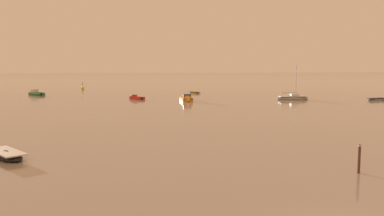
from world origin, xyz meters
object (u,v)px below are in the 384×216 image
(mooring_post_right, at_px, (359,160))
(motorboat_moored_2, at_px, (135,98))
(rowboat_moored_0, at_px, (6,155))
(motorboat_moored_3, at_px, (187,100))
(rowboat_moored_1, at_px, (195,93))
(rowboat_moored_2, at_px, (376,99))
(motorboat_moored_1, at_px, (35,94))
(channel_buoy, at_px, (83,88))
(sailboat_moored_0, at_px, (293,98))

(mooring_post_right, bearing_deg, motorboat_moored_2, 101.20)
(rowboat_moored_0, distance_m, motorboat_moored_3, 50.16)
(rowboat_moored_1, relative_size, motorboat_moored_2, 0.78)
(rowboat_moored_2, bearing_deg, rowboat_moored_1, -49.40)
(motorboat_moored_1, relative_size, motorboat_moored_3, 0.96)
(motorboat_moored_1, bearing_deg, rowboat_moored_2, -148.81)
(motorboat_moored_1, bearing_deg, channel_buoy, -59.95)
(mooring_post_right, bearing_deg, motorboat_moored_1, 114.57)
(sailboat_moored_0, xyz_separation_m, motorboat_moored_3, (-21.97, 0.24, -0.00))
(sailboat_moored_0, bearing_deg, channel_buoy, 138.71)
(rowboat_moored_0, bearing_deg, rowboat_moored_1, 123.54)
(mooring_post_right, bearing_deg, motorboat_moored_3, 92.49)
(rowboat_moored_0, xyz_separation_m, channel_buoy, (-2.80, 90.12, 0.26))
(motorboat_moored_3, distance_m, channel_buoy, 50.61)
(motorboat_moored_3, relative_size, channel_buoy, 2.45)
(rowboat_moored_1, bearing_deg, motorboat_moored_1, -129.56)
(sailboat_moored_0, xyz_separation_m, motorboat_moored_2, (-31.69, 7.17, -0.12))
(rowboat_moored_1, distance_m, mooring_post_right, 75.85)
(rowboat_moored_2, xyz_separation_m, motorboat_moored_3, (-37.76, 4.74, 0.14))
(motorboat_moored_1, relative_size, channel_buoy, 2.36)
(motorboat_moored_3, relative_size, mooring_post_right, 2.74)
(motorboat_moored_2, bearing_deg, rowboat_moored_1, -76.17)
(rowboat_moored_0, xyz_separation_m, motorboat_moored_1, (-11.78, 68.54, 0.11))
(rowboat_moored_1, relative_size, motorboat_moored_3, 0.61)
(channel_buoy, bearing_deg, motorboat_moored_3, -61.83)
(rowboat_moored_1, relative_size, channel_buoy, 1.50)
(sailboat_moored_0, bearing_deg, rowboat_moored_2, -12.85)
(motorboat_moored_3, bearing_deg, channel_buoy, -152.10)
(motorboat_moored_3, distance_m, mooring_post_right, 54.05)
(sailboat_moored_0, height_order, motorboat_moored_3, sailboat_moored_0)
(rowboat_moored_2, xyz_separation_m, mooring_post_right, (-35.42, -49.25, 0.70))
(rowboat_moored_2, relative_size, motorboat_moored_3, 0.77)
(channel_buoy, bearing_deg, rowboat_moored_1, -37.80)
(motorboat_moored_1, distance_m, channel_buoy, 23.38)
(motorboat_moored_1, xyz_separation_m, motorboat_moored_3, (32.88, -23.03, 0.01))
(sailboat_moored_0, distance_m, mooring_post_right, 57.23)
(rowboat_moored_0, distance_m, channel_buoy, 90.16)
(rowboat_moored_0, height_order, mooring_post_right, mooring_post_right)
(motorboat_moored_3, bearing_deg, motorboat_moored_1, -125.28)
(rowboat_moored_1, distance_m, sailboat_moored_0, 27.48)
(motorboat_moored_1, xyz_separation_m, rowboat_moored_2, (70.64, -27.78, -0.13))
(rowboat_moored_0, bearing_deg, sailboat_moored_0, 101.56)
(motorboat_moored_1, xyz_separation_m, motorboat_moored_2, (23.15, -16.10, -0.11))
(motorboat_moored_1, height_order, mooring_post_right, mooring_post_right)
(motorboat_moored_3, height_order, mooring_post_right, mooring_post_right)
(motorboat_moored_1, height_order, channel_buoy, channel_buoy)
(rowboat_moored_0, height_order, channel_buoy, channel_buoy)
(motorboat_moored_2, height_order, motorboat_moored_3, motorboat_moored_3)
(rowboat_moored_2, bearing_deg, rowboat_moored_0, 24.77)
(rowboat_moored_2, height_order, mooring_post_right, mooring_post_right)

